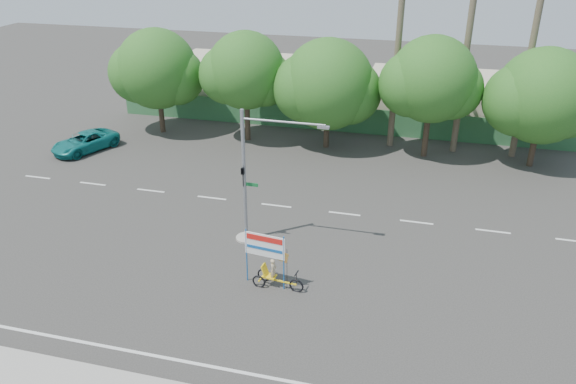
# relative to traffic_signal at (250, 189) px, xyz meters

# --- Properties ---
(ground) EXTENTS (120.00, 120.00, 0.00)m
(ground) POSITION_rel_traffic_signal_xyz_m (2.20, -3.98, -2.92)
(ground) COLOR #33302D
(ground) RESTS_ON ground
(fence) EXTENTS (38.00, 0.08, 2.00)m
(fence) POSITION_rel_traffic_signal_xyz_m (2.20, 17.52, -1.92)
(fence) COLOR #336B3D
(fence) RESTS_ON ground
(building_left) EXTENTS (12.00, 8.00, 4.00)m
(building_left) POSITION_rel_traffic_signal_xyz_m (-7.80, 22.02, -0.92)
(building_left) COLOR beige
(building_left) RESTS_ON ground
(building_right) EXTENTS (14.00, 8.00, 3.60)m
(building_right) POSITION_rel_traffic_signal_xyz_m (10.20, 22.02, -1.12)
(building_right) COLOR beige
(building_right) RESTS_ON ground
(tree_far_left) EXTENTS (7.14, 6.00, 7.96)m
(tree_far_left) POSITION_rel_traffic_signal_xyz_m (-11.85, 14.02, 1.84)
(tree_far_left) COLOR #473828
(tree_far_left) RESTS_ON ground
(tree_left) EXTENTS (6.66, 5.60, 8.07)m
(tree_left) POSITION_rel_traffic_signal_xyz_m (-4.85, 14.02, 2.14)
(tree_left) COLOR #473828
(tree_left) RESTS_ON ground
(tree_center) EXTENTS (7.62, 6.40, 7.85)m
(tree_center) POSITION_rel_traffic_signal_xyz_m (1.14, 14.02, 1.55)
(tree_center) COLOR #473828
(tree_center) RESTS_ON ground
(tree_right) EXTENTS (6.90, 5.80, 8.36)m
(tree_right) POSITION_rel_traffic_signal_xyz_m (8.15, 14.02, 2.32)
(tree_right) COLOR #473828
(tree_right) RESTS_ON ground
(tree_far_right) EXTENTS (7.38, 6.20, 7.94)m
(tree_far_right) POSITION_rel_traffic_signal_xyz_m (15.15, 14.02, 1.73)
(tree_far_right) COLOR #473828
(tree_far_right) RESTS_ON ground
(palm_mid) EXTENTS (3.73, 3.79, 15.45)m
(palm_mid) POSITION_rel_traffic_signal_xyz_m (14.20, 15.52, 6.48)
(palm_mid) COLOR #70604C
(palm_mid) RESTS_ON ground
(palm_short) EXTENTS (3.73, 3.79, 14.45)m
(palm_short) POSITION_rel_traffic_signal_xyz_m (5.70, 15.52, 5.94)
(palm_short) COLOR #70604C
(palm_short) RESTS_ON ground
(traffic_signal) EXTENTS (4.72, 1.10, 7.00)m
(traffic_signal) POSITION_rel_traffic_signal_xyz_m (0.00, 0.00, 0.00)
(traffic_signal) COLOR gray
(traffic_signal) RESTS_ON ground
(trike_billboard) EXTENTS (2.78, 0.78, 2.74)m
(trike_billboard) POSITION_rel_traffic_signal_xyz_m (2.08, -3.68, -1.82)
(trike_billboard) COLOR black
(trike_billboard) RESTS_ON ground
(pickup_truck) EXTENTS (3.95, 5.31, 1.34)m
(pickup_truck) POSITION_rel_traffic_signal_xyz_m (-15.38, 8.93, -2.25)
(pickup_truck) COLOR #107673
(pickup_truck) RESTS_ON ground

